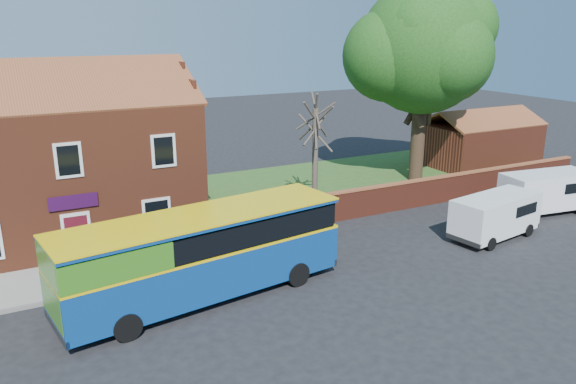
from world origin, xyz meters
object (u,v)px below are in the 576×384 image
bus (194,253)px  large_tree (422,52)px  van_near (495,215)px  van_far (547,190)px

bus → large_tree: bearing=19.6°
van_near → large_tree: large_tree is taller
van_near → bus: bearing=169.4°
van_far → large_tree: large_tree is taller
bus → van_near: (14.99, -0.41, -0.71)m
bus → large_tree: size_ratio=0.88×
van_near → van_far: (5.50, 1.52, 0.08)m
bus → van_far: bus is taller
bus → van_near: bearing=-10.1°
van_near → large_tree: bearing=62.0°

